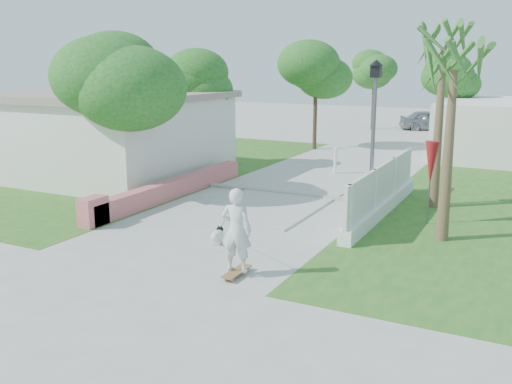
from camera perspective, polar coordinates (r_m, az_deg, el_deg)
The scene contains 21 objects.
ground at distance 14.10m, azimuth -6.50°, elevation -5.28°, with size 90.00×90.00×0.00m, color #B7B7B2.
path_strip at distance 32.32m, azimuth 13.42°, elevation 4.83°, with size 3.20×36.00×0.06m, color #B7B7B2.
curb at distance 19.19m, azimuth 3.38°, elevation -0.15°, with size 6.50×0.25×0.10m, color #999993.
grass_left at distance 24.38m, azimuth -9.94°, elevation 2.38°, with size 8.00×20.00×0.01m, color #27631F.
pink_wall at distance 18.66m, azimuth -9.01°, elevation 0.16°, with size 0.45×8.20×0.80m.
house_left at distance 23.24m, azimuth -15.04°, elevation 5.69°, with size 8.40×7.40×3.23m.
lattice_fence at distance 17.08m, azimuth 12.54°, elevation -0.38°, with size 0.35×7.00×1.50m.
building_right at distance 29.34m, azimuth 24.09°, elevation 5.78°, with size 6.00×8.00×2.60m, color silver.
street_lamp at distance 17.37m, azimuth 11.66°, elevation 6.18°, with size 0.44×0.44×4.44m.
bollard at distance 22.67m, azimuth 7.93°, elevation 3.15°, with size 0.14×0.14×1.09m.
patio_umbrella at distance 16.09m, azimuth 17.11°, elevation 2.70°, with size 0.36×0.36×2.30m.
tree_left_near at distance 18.50m, azimuth -13.47°, elevation 10.83°, with size 3.60×3.60×5.28m.
tree_left_mid at distance 23.52m, azimuth -6.54°, elevation 10.68°, with size 3.20×3.20×4.85m.
tree_path_left at distance 29.07m, azimuth 6.04°, elevation 11.75°, with size 3.40×3.40×5.23m.
tree_path_right at distance 31.42m, azimuth 19.55°, elevation 10.58°, with size 3.00×3.00×4.79m.
tree_path_far at distance 38.51m, azimuth 11.80°, elevation 11.82°, with size 3.20×3.20×5.17m.
palm_far at distance 17.87m, azimuth 18.23°, elevation 12.62°, with size 1.80×1.80×5.30m.
palm_near at distance 14.50m, azimuth 19.15°, elevation 10.52°, with size 1.80×1.80×4.70m.
skateboarder at distance 12.77m, azimuth -2.99°, elevation -3.33°, with size 1.80×2.35×1.89m.
dog at distance 14.07m, azimuth -3.83°, elevation -4.30°, with size 0.38×0.59×0.42m.
parked_car at distance 38.73m, azimuth 17.08°, elevation 6.86°, with size 1.57×3.91×1.33m, color #B3B6BB.
Camera 1 is at (7.45, -11.14, 4.39)m, focal length 40.00 mm.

